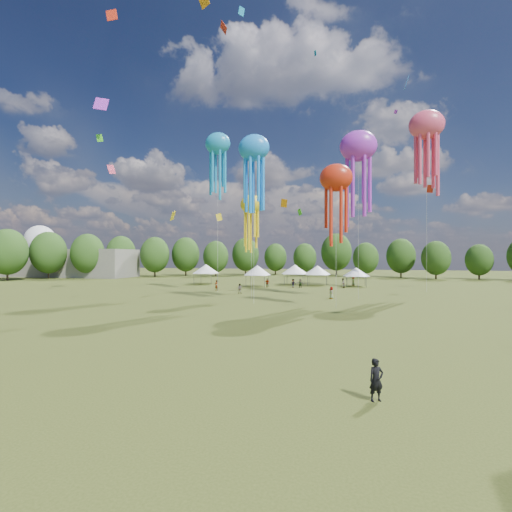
# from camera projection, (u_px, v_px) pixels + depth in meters

# --- Properties ---
(ground) EXTENTS (300.00, 300.00, 0.00)m
(ground) POSITION_uv_depth(u_px,v_px,m) (205.00, 378.00, 17.28)
(ground) COLOR #384416
(ground) RESTS_ON ground
(observer_main) EXTENTS (0.76, 0.66, 1.75)m
(observer_main) POSITION_uv_depth(u_px,v_px,m) (376.00, 380.00, 14.51)
(observer_main) COLOR black
(observer_main) RESTS_ON ground
(spectator_near) EXTENTS (0.83, 0.66, 1.63)m
(spectator_near) POSITION_uv_depth(u_px,v_px,m) (240.00, 289.00, 56.31)
(spectator_near) COLOR gray
(spectator_near) RESTS_ON ground
(spectators_far) EXTENTS (24.34, 25.43, 1.86)m
(spectators_far) POSITION_uv_depth(u_px,v_px,m) (308.00, 284.00, 65.62)
(spectators_far) COLOR gray
(spectators_far) RESTS_ON ground
(festival_tents) EXTENTS (36.68, 11.86, 4.30)m
(festival_tents) POSITION_uv_depth(u_px,v_px,m) (282.00, 270.00, 72.79)
(festival_tents) COLOR #47474C
(festival_tents) RESTS_ON ground
(show_kites) EXTENTS (38.93, 25.91, 30.57)m
(show_kites) POSITION_uv_depth(u_px,v_px,m) (344.00, 160.00, 52.75)
(show_kites) COLOR #1B89F9
(show_kites) RESTS_ON ground
(small_kites) EXTENTS (69.97, 60.68, 45.20)m
(small_kites) POSITION_uv_depth(u_px,v_px,m) (296.00, 109.00, 57.82)
(small_kites) COLOR #1B89F9
(small_kites) RESTS_ON ground
(treeline) EXTENTS (201.57, 95.24, 13.43)m
(treeline) POSITION_uv_depth(u_px,v_px,m) (294.00, 254.00, 78.96)
(treeline) COLOR #38281C
(treeline) RESTS_ON ground
(hangar) EXTENTS (40.00, 12.00, 8.00)m
(hangar) POSITION_uv_depth(u_px,v_px,m) (68.00, 263.00, 104.21)
(hangar) COLOR gray
(hangar) RESTS_ON ground
(radome) EXTENTS (9.00, 9.00, 16.00)m
(radome) POSITION_uv_depth(u_px,v_px,m) (40.00, 244.00, 113.82)
(radome) COLOR white
(radome) RESTS_ON ground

